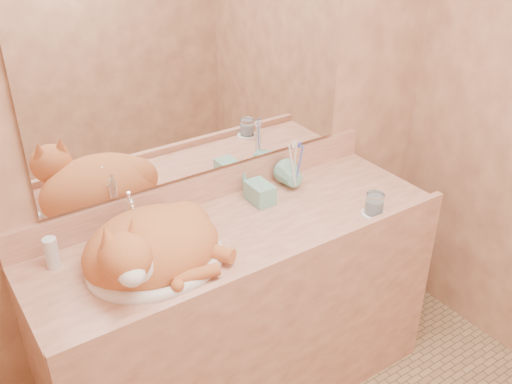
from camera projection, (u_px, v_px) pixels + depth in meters
wall_back at (200, 107)px, 2.14m from camera, size 2.40×0.02×2.50m
vanity_counter at (242, 316)px, 2.35m from camera, size 1.60×0.55×0.85m
mirror at (200, 72)px, 2.06m from camera, size 1.30×0.02×0.80m
sink_basin at (155, 246)px, 1.92m from camera, size 0.54×0.47×0.15m
faucet at (133, 218)px, 2.04m from camera, size 0.05×0.13×0.18m
cat at (150, 245)px, 1.90m from camera, size 0.49×0.40×0.26m
soap_dispenser at (269, 188)px, 2.23m from camera, size 0.08×0.09×0.18m
toothbrush_cup at (295, 181)px, 2.36m from camera, size 0.13×0.13×0.10m
toothbrushes at (296, 163)px, 2.32m from camera, size 0.04×0.04×0.24m
saucer at (373, 214)px, 2.23m from camera, size 0.10×0.10×0.01m
water_glass at (375, 203)px, 2.21m from camera, size 0.07×0.07×0.08m
lotion_bottle at (52, 253)px, 1.91m from camera, size 0.05×0.05×0.11m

